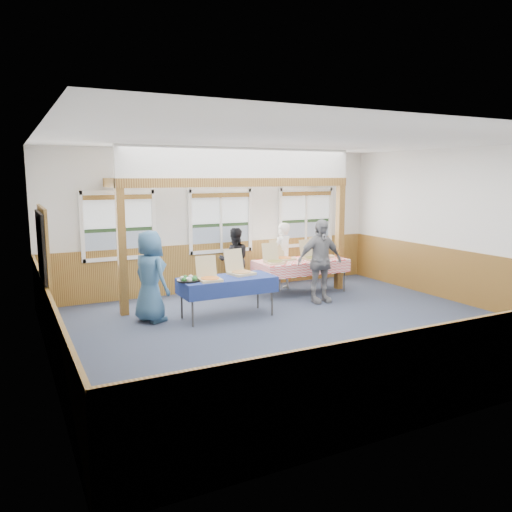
{
  "coord_description": "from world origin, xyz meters",
  "views": [
    {
      "loc": [
        -4.44,
        -7.07,
        2.62
      ],
      "look_at": [
        -0.34,
        1.0,
        1.17
      ],
      "focal_mm": 35.0,
      "sensor_mm": 36.0,
      "label": 1
    }
  ],
  "objects_px": {
    "table_right": "(301,262)",
    "man_blue": "(150,276)",
    "table_left": "(227,280)",
    "woman_black": "(234,260)",
    "person_grey": "(320,261)",
    "woman_white": "(282,256)"
  },
  "relations": [
    {
      "from": "table_right",
      "to": "woman_white",
      "type": "distance_m",
      "value": 0.54
    },
    {
      "from": "woman_black",
      "to": "man_blue",
      "type": "bearing_deg",
      "value": 46.01
    },
    {
      "from": "woman_white",
      "to": "person_grey",
      "type": "height_order",
      "value": "person_grey"
    },
    {
      "from": "woman_white",
      "to": "man_blue",
      "type": "distance_m",
      "value": 3.6
    },
    {
      "from": "woman_white",
      "to": "woman_black",
      "type": "height_order",
      "value": "woman_white"
    },
    {
      "from": "woman_white",
      "to": "person_grey",
      "type": "bearing_deg",
      "value": 74.54
    },
    {
      "from": "table_left",
      "to": "woman_black",
      "type": "distance_m",
      "value": 2.08
    },
    {
      "from": "table_right",
      "to": "man_blue",
      "type": "distance_m",
      "value": 3.68
    },
    {
      "from": "woman_black",
      "to": "person_grey",
      "type": "xyz_separation_m",
      "value": [
        1.19,
        -1.67,
        0.14
      ]
    },
    {
      "from": "table_right",
      "to": "person_grey",
      "type": "relative_size",
      "value": 1.28
    },
    {
      "from": "person_grey",
      "to": "woman_white",
      "type": "bearing_deg",
      "value": 97.54
    },
    {
      "from": "table_left",
      "to": "woman_black",
      "type": "relative_size",
      "value": 1.24
    },
    {
      "from": "woman_white",
      "to": "woman_black",
      "type": "bearing_deg",
      "value": -34.68
    },
    {
      "from": "table_right",
      "to": "man_blue",
      "type": "xyz_separation_m",
      "value": [
        -3.61,
        -0.67,
        0.12
      ]
    },
    {
      "from": "man_blue",
      "to": "table_left",
      "type": "bearing_deg",
      "value": -126.72
    },
    {
      "from": "table_left",
      "to": "man_blue",
      "type": "relative_size",
      "value": 1.1
    },
    {
      "from": "table_left",
      "to": "woman_white",
      "type": "xyz_separation_m",
      "value": [
        2.06,
        1.54,
        0.08
      ]
    },
    {
      "from": "table_left",
      "to": "table_right",
      "type": "relative_size",
      "value": 0.82
    },
    {
      "from": "table_left",
      "to": "table_right",
      "type": "height_order",
      "value": "same"
    },
    {
      "from": "woman_white",
      "to": "person_grey",
      "type": "relative_size",
      "value": 0.89
    },
    {
      "from": "table_left",
      "to": "woman_white",
      "type": "relative_size",
      "value": 1.17
    },
    {
      "from": "woman_black",
      "to": "person_grey",
      "type": "relative_size",
      "value": 0.84
    }
  ]
}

